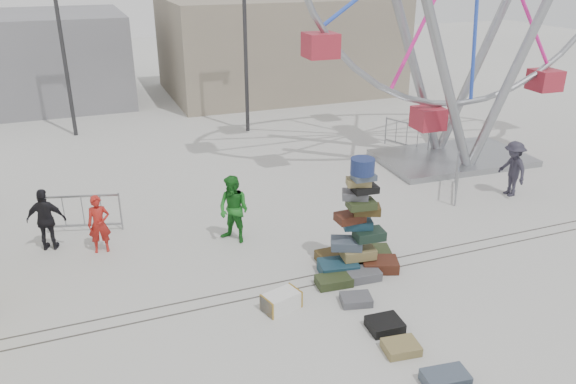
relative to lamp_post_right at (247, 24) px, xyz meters
name	(u,v)px	position (x,y,z in m)	size (l,w,h in m)	color
ground	(294,306)	(-3.09, -13.00, -4.48)	(90.00, 90.00, 0.00)	#9E9E99
track_line_near	(284,291)	(-3.09, -12.40, -4.48)	(40.00, 0.04, 0.01)	#47443F
track_line_far	(278,282)	(-3.09, -12.00, -4.48)	(40.00, 0.04, 0.01)	#47443F
building_right	(278,45)	(3.91, 7.00, -1.98)	(12.00, 8.00, 5.00)	gray
building_left	(23,59)	(-9.09, 9.00, -2.28)	(10.00, 8.00, 4.40)	gray
lamp_post_right	(247,24)	(0.00, 0.00, 0.00)	(1.41, 0.25, 8.00)	#2D2D30
lamp_post_left	(62,25)	(-7.00, 2.00, 0.00)	(1.41, 0.25, 8.00)	#2D2D30
suitcase_tower	(358,238)	(-1.06, -12.00, -3.69)	(2.12, 1.77, 2.82)	#183949
steamer_trunk	(281,301)	(-3.39, -13.00, -4.30)	(0.80, 0.46, 0.37)	silver
row_case_0	(334,281)	(-1.93, -12.56, -4.37)	(0.82, 0.49, 0.22)	#2F3B1D
row_case_1	(356,300)	(-1.79, -13.40, -4.39)	(0.66, 0.49, 0.18)	#56575D
row_case_2	(385,325)	(-1.68, -14.44, -4.37)	(0.68, 0.58, 0.22)	black
row_case_3	(401,347)	(-1.74, -15.16, -4.39)	(0.67, 0.52, 0.19)	olive
row_case_4	(445,378)	(-1.47, -16.21, -4.37)	(0.82, 0.49, 0.23)	#455162
barricade_dummy_c	(83,213)	(-7.15, -7.60, -3.93)	(2.00, 0.10, 1.10)	gray
barricade_wheel_front	(457,177)	(4.01, -9.06, -3.93)	(2.00, 0.10, 1.10)	gray
barricade_wheel_back	(407,136)	(4.94, -4.65, -3.93)	(2.00, 0.10, 1.10)	gray
pedestrian_red	(99,224)	(-6.80, -8.95, -3.71)	(0.56, 0.37, 1.53)	#A31D17
pedestrian_green	(234,210)	(-3.46, -9.63, -3.57)	(0.89, 0.69, 1.83)	#1A691D
pedestrian_black	(46,220)	(-8.03, -8.34, -3.65)	(0.98, 0.41, 1.67)	black
pedestrian_grey	(513,169)	(5.54, -9.76, -3.60)	(1.14, 0.66, 1.77)	#262430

